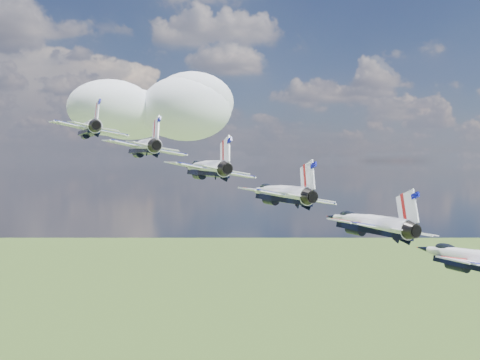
{
  "coord_description": "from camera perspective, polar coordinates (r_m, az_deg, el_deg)",
  "views": [
    {
      "loc": [
        -14.1,
        -85.36,
        143.74
      ],
      "look_at": [
        -0.53,
        -15.95,
        141.23
      ],
      "focal_mm": 40.0,
      "sensor_mm": 36.0,
      "label": 1
    }
  ],
  "objects": [
    {
      "name": "jet_0",
      "position": [
        89.33,
        -15.9,
        5.3
      ],
      "size": [
        15.59,
        19.19,
        7.01
      ],
      "primitive_type": null,
      "rotation": [
        0.0,
        0.18,
        0.22
      ],
      "color": "silver"
    },
    {
      "name": "jet_4",
      "position": [
        63.8,
        13.29,
        -4.45
      ],
      "size": [
        15.59,
        19.19,
        7.01
      ],
      "primitive_type": null,
      "rotation": [
        0.0,
        0.18,
        0.22
      ],
      "color": "silver"
    },
    {
      "name": "jet_3",
      "position": [
        68.01,
        4.11,
        -1.39
      ],
      "size": [
        15.59,
        19.19,
        7.01
      ],
      "primitive_type": null,
      "rotation": [
        0.0,
        0.18,
        0.22
      ],
      "color": "white"
    },
    {
      "name": "cloud_far",
      "position": [
        280.37,
        -9.45,
        6.97
      ],
      "size": [
        63.48,
        49.88,
        24.94
      ],
      "primitive_type": "ellipsoid",
      "color": "white"
    },
    {
      "name": "jet_1",
      "position": [
        81.12,
        -10.4,
        3.5
      ],
      "size": [
        15.59,
        19.19,
        7.01
      ],
      "primitive_type": null,
      "rotation": [
        0.0,
        0.18,
        0.22
      ],
      "color": "silver"
    },
    {
      "name": "jet_5",
      "position": [
        61.62,
        23.51,
        -7.7
      ],
      "size": [
        15.59,
        19.19,
        7.01
      ],
      "primitive_type": null,
      "rotation": [
        0.0,
        0.18,
        0.22
      ],
      "color": "silver"
    },
    {
      "name": "jet_2",
      "position": [
        73.9,
        -3.78,
        1.28
      ],
      "size": [
        15.59,
        19.19,
        7.01
      ],
      "primitive_type": null,
      "rotation": [
        0.0,
        0.18,
        0.22
      ],
      "color": "white"
    }
  ]
}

